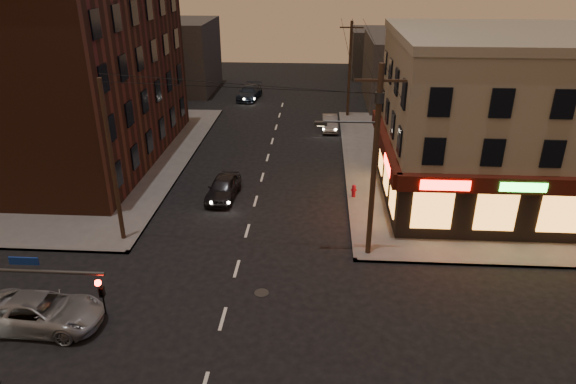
# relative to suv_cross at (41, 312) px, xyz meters

# --- Properties ---
(ground) EXTENTS (120.00, 120.00, 0.00)m
(ground) POSITION_rel_suv_cross_xyz_m (7.63, 0.95, -0.73)
(ground) COLOR black
(ground) RESTS_ON ground
(sidewalk_ne) EXTENTS (24.00, 28.00, 0.15)m
(sidewalk_ne) POSITION_rel_suv_cross_xyz_m (25.63, 19.95, -0.66)
(sidewalk_ne) COLOR #514F4C
(sidewalk_ne) RESTS_ON ground
(sidewalk_nw) EXTENTS (24.00, 28.00, 0.15)m
(sidewalk_nw) POSITION_rel_suv_cross_xyz_m (-10.37, 19.95, -0.66)
(sidewalk_nw) COLOR #514F4C
(sidewalk_nw) RESTS_ON ground
(pizza_building) EXTENTS (15.85, 12.85, 10.50)m
(pizza_building) POSITION_rel_suv_cross_xyz_m (23.56, 14.38, 4.61)
(pizza_building) COLOR gray
(pizza_building) RESTS_ON sidewalk_ne
(brick_apartment) EXTENTS (12.00, 20.00, 13.00)m
(brick_apartment) POSITION_rel_suv_cross_xyz_m (-6.87, 19.95, 5.92)
(brick_apartment) COLOR #422115
(brick_apartment) RESTS_ON sidewalk_nw
(bg_building_ne_a) EXTENTS (10.00, 12.00, 7.00)m
(bg_building_ne_a) POSITION_rel_suv_cross_xyz_m (21.63, 38.95, 2.77)
(bg_building_ne_a) COLOR #3F3D3A
(bg_building_ne_a) RESTS_ON ground
(bg_building_nw) EXTENTS (9.00, 10.00, 8.00)m
(bg_building_nw) POSITION_rel_suv_cross_xyz_m (-5.37, 42.95, 3.27)
(bg_building_nw) COLOR #3F3D3A
(bg_building_nw) RESTS_ON ground
(bg_building_ne_b) EXTENTS (8.00, 8.00, 6.00)m
(bg_building_ne_b) POSITION_rel_suv_cross_xyz_m (19.63, 52.95, 2.27)
(bg_building_ne_b) COLOR #3F3D3A
(bg_building_ne_b) RESTS_ON ground
(utility_pole_main) EXTENTS (4.20, 0.44, 10.00)m
(utility_pole_main) POSITION_rel_suv_cross_xyz_m (14.31, 6.75, 5.03)
(utility_pole_main) COLOR #382619
(utility_pole_main) RESTS_ON sidewalk_ne
(utility_pole_far) EXTENTS (0.26, 0.26, 9.00)m
(utility_pole_far) POSITION_rel_suv_cross_xyz_m (14.43, 32.95, 3.92)
(utility_pole_far) COLOR #382619
(utility_pole_far) RESTS_ON sidewalk_ne
(utility_pole_west) EXTENTS (0.24, 0.24, 9.00)m
(utility_pole_west) POSITION_rel_suv_cross_xyz_m (0.83, 7.45, 3.92)
(utility_pole_west) COLOR #382619
(utility_pole_west) RESTS_ON sidewalk_nw
(traffic_signal) EXTENTS (4.49, 0.32, 6.47)m
(traffic_signal) POSITION_rel_suv_cross_xyz_m (2.06, -4.65, 3.42)
(traffic_signal) COLOR #333538
(traffic_signal) RESTS_ON ground
(suv_cross) EXTENTS (5.35, 2.59, 1.47)m
(suv_cross) POSITION_rel_suv_cross_xyz_m (0.00, 0.00, 0.00)
(suv_cross) COLOR gray
(suv_cross) RESTS_ON ground
(sedan_near) EXTENTS (2.05, 4.43, 1.47)m
(sedan_near) POSITION_rel_suv_cross_xyz_m (5.46, 13.36, 0.00)
(sedan_near) COLOR black
(sedan_near) RESTS_ON ground
(sedan_mid) EXTENTS (1.47, 3.99, 1.30)m
(sedan_mid) POSITION_rel_suv_cross_xyz_m (12.63, 28.54, -0.08)
(sedan_mid) COLOR slate
(sedan_mid) RESTS_ON ground
(sedan_far) EXTENTS (2.67, 5.31, 1.48)m
(sedan_far) POSITION_rel_suv_cross_xyz_m (3.76, 39.22, 0.01)
(sedan_far) COLOR #192332
(sedan_far) RESTS_ON ground
(fire_hydrant) EXTENTS (0.38, 0.38, 0.86)m
(fire_hydrant) POSITION_rel_suv_cross_xyz_m (14.03, 13.73, -0.12)
(fire_hydrant) COLOR maroon
(fire_hydrant) RESTS_ON sidewalk_ne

